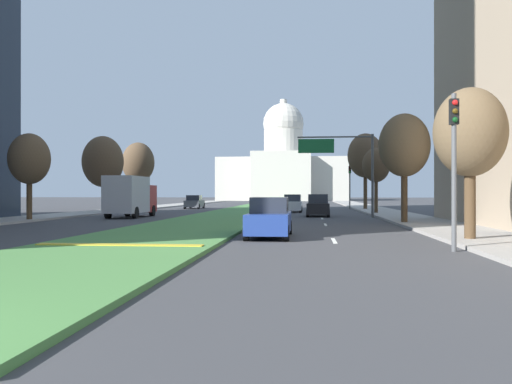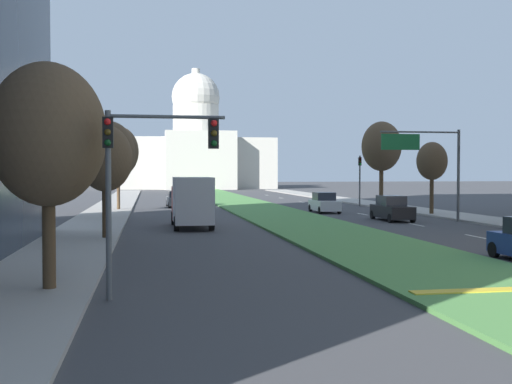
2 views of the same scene
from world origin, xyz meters
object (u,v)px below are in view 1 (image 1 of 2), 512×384
object	(u,v)px
street_tree_left_distant	(138,163)
box_truck_delivery	(130,196)
street_tree_right_mid	(404,146)
traffic_light_near_right	(454,151)
overhead_guide_sign	(344,158)
street_tree_right_far	(376,166)
street_tree_right_near	(470,134)
sedan_midblock	(318,206)
sedan_distant	(293,204)
street_tree_left_mid	(29,159)
sedan_lead_stopped	(269,219)
traffic_light_far_right	(350,181)
street_tree_left_far	(103,162)
street_tree_right_distant	(365,156)
sedan_far_horizon	(194,202)
capitol_building	(283,170)

from	to	relation	value
street_tree_left_distant	box_truck_delivery	world-z (taller)	street_tree_left_distant
street_tree_right_mid	traffic_light_near_right	bearing A→B (deg)	-94.03
traffic_light_near_right	overhead_guide_sign	xyz separation A→B (m)	(-2.03, 23.80, 1.35)
overhead_guide_sign	street_tree_right_far	distance (m)	7.17
street_tree_right_near	box_truck_delivery	size ratio (longest dim) A/B	0.94
sedan_midblock	sedan_distant	bearing A→B (deg)	104.18
street_tree_left_mid	sedan_lead_stopped	xyz separation A→B (m)	(17.04, -11.04, -3.37)
traffic_light_far_right	street_tree_left_mid	world-z (taller)	street_tree_left_mid
street_tree_left_distant	sedan_midblock	size ratio (longest dim) A/B	1.68
street_tree_left_mid	sedan_midblock	xyz separation A→B (m)	(19.51, 9.66, -3.34)
street_tree_right_near	street_tree_right_mid	bearing A→B (deg)	92.23
street_tree_right_near	street_tree_left_far	world-z (taller)	street_tree_left_far
overhead_guide_sign	street_tree_left_distant	size ratio (longest dim) A/B	0.85
street_tree_left_far	street_tree_right_distant	size ratio (longest dim) A/B	0.86
sedan_midblock	street_tree_left_mid	bearing A→B (deg)	-153.67
sedan_midblock	sedan_far_horizon	size ratio (longest dim) A/B	1.02
street_tree_right_far	street_tree_left_distant	distance (m)	27.39
street_tree_left_far	street_tree_right_far	bearing A→B (deg)	-1.15
street_tree_right_near	sedan_midblock	xyz separation A→B (m)	(-5.49, 22.23, -3.40)
traffic_light_near_right	sedan_far_horizon	distance (m)	49.20
traffic_light_near_right	traffic_light_far_right	world-z (taller)	same
street_tree_left_far	sedan_midblock	world-z (taller)	street_tree_left_far
street_tree_left_mid	street_tree_right_mid	size ratio (longest dim) A/B	0.88
traffic_light_near_right	street_tree_right_mid	bearing A→B (deg)	85.97
capitol_building	sedan_lead_stopped	bearing A→B (deg)	-87.60
traffic_light_far_right	street_tree_right_mid	distance (m)	28.86
box_truck_delivery	overhead_guide_sign	bearing A→B (deg)	5.15
street_tree_right_distant	sedan_midblock	size ratio (longest dim) A/B	1.87
traffic_light_far_right	sedan_distant	bearing A→B (deg)	-125.46
overhead_guide_sign	sedan_lead_stopped	xyz separation A→B (m)	(-4.41, -18.81, -3.85)
street_tree_right_far	street_tree_left_distant	size ratio (longest dim) A/B	0.78
street_tree_right_mid	street_tree_right_distant	xyz separation A→B (m)	(0.51, 26.88, 1.25)
street_tree_right_near	traffic_light_near_right	bearing A→B (deg)	-113.76
box_truck_delivery	street_tree_left_mid	bearing A→B (deg)	-127.67
sedan_midblock	sedan_distant	xyz separation A→B (m)	(-2.35, 9.32, -0.02)
sedan_midblock	street_tree_right_far	bearing A→B (deg)	40.59
traffic_light_far_right	capitol_building	bearing A→B (deg)	98.58
sedan_lead_stopped	street_tree_right_near	bearing A→B (deg)	-10.95
street_tree_right_mid	street_tree_left_distant	size ratio (longest dim) A/B	0.88
traffic_light_far_right	street_tree_right_far	bearing A→B (deg)	-84.74
capitol_building	street_tree_left_mid	bearing A→B (deg)	-96.88
sedan_distant	capitol_building	bearing A→B (deg)	93.35
capitol_building	street_tree_left_far	bearing A→B (deg)	-98.50
capitol_building	sedan_far_horizon	world-z (taller)	capitol_building
street_tree_left_distant	box_truck_delivery	distance (m)	19.44
street_tree_right_mid	sedan_far_horizon	size ratio (longest dim) A/B	1.51
traffic_light_near_right	street_tree_right_far	bearing A→B (deg)	87.60
capitol_building	box_truck_delivery	bearing A→B (deg)	-94.46
street_tree_right_near	street_tree_left_mid	distance (m)	27.99
traffic_light_near_right	street_tree_right_mid	world-z (taller)	street_tree_right_mid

